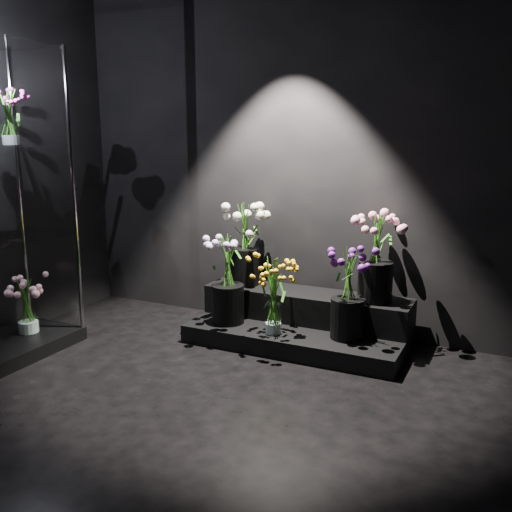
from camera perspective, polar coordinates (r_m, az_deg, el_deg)
The scene contains 10 objects.
floor at distance 3.31m, azimuth -9.53°, elevation -17.08°, with size 4.00×4.00×0.00m, color black.
wall_back at distance 4.66m, azimuth 4.22°, elevation 9.66°, with size 4.00×4.00×0.00m, color black.
display_riser at distance 4.52m, azimuth 4.56°, elevation -6.56°, with size 1.66×0.74×0.37m.
bouquet_orange_bells at distance 4.21m, azimuth 1.75°, elevation -3.93°, with size 0.35×0.35×0.57m.
bouquet_lilac at distance 4.43m, azimuth -2.86°, elevation -1.74°, with size 0.43×0.43×0.70m.
bouquet_purple at distance 4.16m, azimuth 9.24°, elevation -3.30°, with size 0.38×0.38×0.69m.
bouquet_cream_roses at distance 4.68m, azimuth -1.14°, elevation 1.92°, with size 0.52×0.52×0.68m.
bouquet_pink_roses at distance 4.30m, azimuth 11.95°, elevation 0.34°, with size 0.48×0.48×0.66m.
bouquet_case_magenta at distance 4.48m, azimuth -23.49°, elevation 12.65°, with size 0.28×0.28×0.38m.
bouquet_case_base_pink at distance 4.70m, azimuth -21.97°, elevation -4.45°, with size 0.36×0.36×0.43m.
Camera 1 is at (1.70, -2.34, 1.62)m, focal length 40.00 mm.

